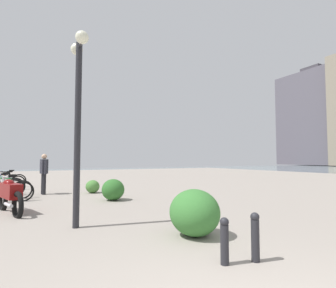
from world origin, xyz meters
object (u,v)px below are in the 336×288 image
bicycle_orange (1,187)px  bollard_mid (225,240)px  bicycle_silver (6,190)px  bicycle_blue (1,186)px  pedestrian (44,171)px  motorcycle (10,195)px  bicycle_green (6,192)px  bollard_near (255,236)px  bicycle_black (7,181)px  lamppost (78,100)px  bicycle_white (5,183)px

bicycle_orange → bollard_mid: bicycle_orange is taller
bicycle_silver → bicycle_blue: 2.00m
pedestrian → bicycle_orange: bearing=79.2°
motorcycle → bicycle_green: motorcycle is taller
bollard_near → bollard_mid: bollard_near is taller
pedestrian → bicycle_black: bearing=21.9°
bicycle_orange → pedestrian: pedestrian is taller
motorcycle → bicycle_green: size_ratio=1.19×
bicycle_black → pedestrian: (-3.84, -1.54, 0.63)m
lamppost → bicycle_white: (8.65, 1.90, -2.44)m
lamppost → bicycle_black: size_ratio=2.39×
bicycle_orange → pedestrian: size_ratio=1.04×
bicycle_black → bicycle_blue: bearing=178.5°
bollard_near → bicycle_silver: bearing=23.1°
bicycle_silver → bicycle_blue: same height
bicycle_white → bollard_mid: 12.23m
lamppost → bollard_mid: 4.24m
bicycle_green → bollard_mid: bicycle_green is taller
bicycle_orange → bicycle_black: size_ratio=1.00×
motorcycle → bicycle_green: bearing=6.2°
bicycle_white → pedestrian: bearing=-146.1°
lamppost → bicycle_white: lamppost is taller
bicycle_orange → bicycle_black: bearing=-0.2°
bicycle_blue → bicycle_black: size_ratio=1.00×
bicycle_green → bicycle_black: 5.53m
motorcycle → bicycle_orange: size_ratio=1.19×
bicycle_silver → bicycle_white: 3.33m
bicycle_blue → bicycle_white: 1.35m
bicycle_blue → bollard_near: (-10.52, -3.99, 0.01)m
bicycle_orange → bicycle_white: same height
bicycle_green → bicycle_orange: bearing=8.6°
bollard_near → bollard_mid: (0.12, 0.47, -0.02)m
bicycle_white → bicycle_black: bearing=-0.1°
bicycle_silver → bollard_near: bearing=-156.9°
motorcycle → bollard_near: 6.61m
bicycle_blue → bicycle_white: (1.34, -0.07, 0.00)m
bicycle_orange → pedestrian: 1.71m
pedestrian → bicycle_blue: bearing=59.3°
motorcycle → bicycle_blue: bearing=7.0°
bicycle_green → motorcycle: bearing=-173.8°
lamppost → bollard_near: lamppost is taller
motorcycle → pedestrian: bearing=-14.7°
bicycle_green → pedestrian: pedestrian is taller
bicycle_silver → bicycle_orange: 1.34m
motorcycle → bicycle_blue: motorcycle is taller
bicycle_black → bollard_near: 13.96m
lamppost → pedestrian: size_ratio=2.48×
motorcycle → bollard_mid: (-5.55, -2.92, -0.16)m
bicycle_black → bollard_near: bicycle_black is taller
bicycle_green → bollard_near: size_ratio=2.50×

